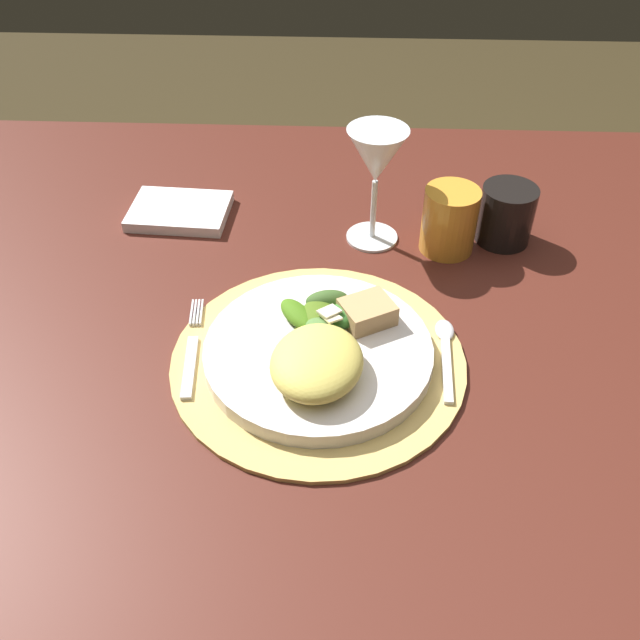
{
  "coord_description": "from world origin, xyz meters",
  "views": [
    {
      "loc": [
        -0.05,
        -0.67,
        1.31
      ],
      "look_at": [
        -0.07,
        -0.06,
        0.76
      ],
      "focal_mm": 39.01,
      "sensor_mm": 36.0,
      "label": 1
    }
  ],
  "objects_px": {
    "fork": "(192,351)",
    "napkin": "(180,211)",
    "spoon": "(446,347)",
    "dinner_plate": "(318,352)",
    "wine_glass": "(376,160)",
    "amber_tumbler": "(449,220)",
    "dark_tumbler": "(506,215)",
    "dining_table": "(373,379)"
  },
  "relations": [
    {
      "from": "fork",
      "to": "napkin",
      "type": "xyz_separation_m",
      "value": [
        -0.07,
        0.29,
        -0.0
      ]
    },
    {
      "from": "spoon",
      "to": "dinner_plate",
      "type": "bearing_deg",
      "value": -171.31
    },
    {
      "from": "wine_glass",
      "to": "amber_tumbler",
      "type": "bearing_deg",
      "value": -10.2
    },
    {
      "from": "dark_tumbler",
      "to": "dining_table",
      "type": "bearing_deg",
      "value": -139.7
    },
    {
      "from": "dinner_plate",
      "to": "spoon",
      "type": "relative_size",
      "value": 1.94
    },
    {
      "from": "dinner_plate",
      "to": "spoon",
      "type": "xyz_separation_m",
      "value": [
        0.15,
        0.02,
        -0.01
      ]
    },
    {
      "from": "dinner_plate",
      "to": "wine_glass",
      "type": "distance_m",
      "value": 0.28
    },
    {
      "from": "dinner_plate",
      "to": "spoon",
      "type": "bearing_deg",
      "value": 8.69
    },
    {
      "from": "napkin",
      "to": "wine_glass",
      "type": "height_order",
      "value": "wine_glass"
    },
    {
      "from": "dark_tumbler",
      "to": "wine_glass",
      "type": "bearing_deg",
      "value": -178.3
    },
    {
      "from": "amber_tumbler",
      "to": "napkin",
      "type": "bearing_deg",
      "value": 170.57
    },
    {
      "from": "fork",
      "to": "wine_glass",
      "type": "distance_m",
      "value": 0.34
    },
    {
      "from": "dark_tumbler",
      "to": "spoon",
      "type": "bearing_deg",
      "value": -113.43
    },
    {
      "from": "dark_tumbler",
      "to": "amber_tumbler",
      "type": "bearing_deg",
      "value": -163.57
    },
    {
      "from": "dining_table",
      "to": "spoon",
      "type": "distance_m",
      "value": 0.18
    },
    {
      "from": "dining_table",
      "to": "wine_glass",
      "type": "relative_size",
      "value": 8.43
    },
    {
      "from": "fork",
      "to": "wine_glass",
      "type": "xyz_separation_m",
      "value": [
        0.21,
        0.25,
        0.11
      ]
    },
    {
      "from": "dining_table",
      "to": "amber_tumbler",
      "type": "bearing_deg",
      "value": 52.82
    },
    {
      "from": "fork",
      "to": "amber_tumbler",
      "type": "height_order",
      "value": "amber_tumbler"
    },
    {
      "from": "napkin",
      "to": "spoon",
      "type": "bearing_deg",
      "value": -36.8
    },
    {
      "from": "napkin",
      "to": "amber_tumbler",
      "type": "relative_size",
      "value": 1.56
    },
    {
      "from": "spoon",
      "to": "napkin",
      "type": "xyz_separation_m",
      "value": [
        -0.36,
        0.27,
        -0.0
      ]
    },
    {
      "from": "napkin",
      "to": "amber_tumbler",
      "type": "xyz_separation_m",
      "value": [
        0.38,
        -0.06,
        0.04
      ]
    },
    {
      "from": "wine_glass",
      "to": "spoon",
      "type": "bearing_deg",
      "value": -70.12
    },
    {
      "from": "dinner_plate",
      "to": "wine_glass",
      "type": "relative_size",
      "value": 1.57
    },
    {
      "from": "spoon",
      "to": "dark_tumbler",
      "type": "xyz_separation_m",
      "value": [
        0.1,
        0.23,
        0.03
      ]
    },
    {
      "from": "fork",
      "to": "napkin",
      "type": "distance_m",
      "value": 0.3
    },
    {
      "from": "dining_table",
      "to": "dark_tumbler",
      "type": "bearing_deg",
      "value": 40.3
    },
    {
      "from": "wine_glass",
      "to": "dining_table",
      "type": "bearing_deg",
      "value": -87.09
    },
    {
      "from": "spoon",
      "to": "dark_tumbler",
      "type": "distance_m",
      "value": 0.25
    },
    {
      "from": "spoon",
      "to": "wine_glass",
      "type": "height_order",
      "value": "wine_glass"
    },
    {
      "from": "dining_table",
      "to": "amber_tumbler",
      "type": "distance_m",
      "value": 0.24
    },
    {
      "from": "amber_tumbler",
      "to": "dark_tumbler",
      "type": "relative_size",
      "value": 1.11
    },
    {
      "from": "dining_table",
      "to": "amber_tumbler",
      "type": "relative_size",
      "value": 15.42
    },
    {
      "from": "dining_table",
      "to": "amber_tumbler",
      "type": "xyz_separation_m",
      "value": [
        0.09,
        0.12,
        0.18
      ]
    },
    {
      "from": "spoon",
      "to": "wine_glass",
      "type": "relative_size",
      "value": 0.81
    },
    {
      "from": "fork",
      "to": "amber_tumbler",
      "type": "relative_size",
      "value": 1.81
    },
    {
      "from": "spoon",
      "to": "dining_table",
      "type": "bearing_deg",
      "value": 131.83
    },
    {
      "from": "wine_glass",
      "to": "dark_tumbler",
      "type": "distance_m",
      "value": 0.2
    },
    {
      "from": "napkin",
      "to": "amber_tumbler",
      "type": "height_order",
      "value": "amber_tumbler"
    },
    {
      "from": "amber_tumbler",
      "to": "spoon",
      "type": "bearing_deg",
      "value": -95.48
    },
    {
      "from": "wine_glass",
      "to": "amber_tumbler",
      "type": "relative_size",
      "value": 1.83
    }
  ]
}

